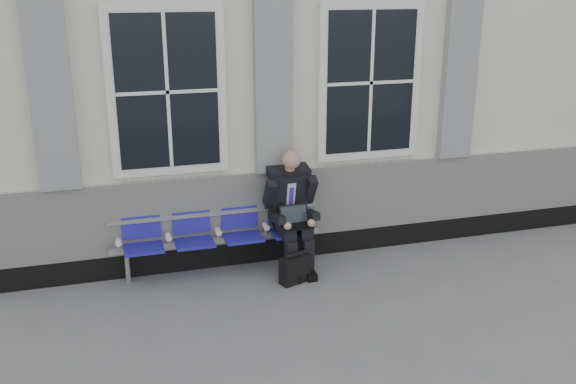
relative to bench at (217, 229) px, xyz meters
name	(u,v)px	position (x,y,z in m)	size (l,w,h in m)	color
ground	(384,301)	(1.65, -1.32, -0.55)	(70.00, 70.00, 0.00)	slate
station_building	(294,66)	(1.64, 2.15, 1.67)	(14.40, 4.40, 4.49)	silver
bench	(217,229)	(0.00, 0.00, 0.00)	(2.60, 0.47, 0.91)	#9EA0A3
businessman	(291,206)	(0.90, -0.14, 0.26)	(0.64, 0.86, 1.52)	black
briefcase	(295,269)	(0.82, -0.58, -0.37)	(0.41, 0.28, 0.38)	black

